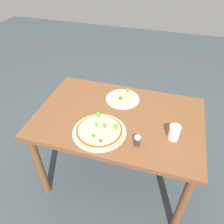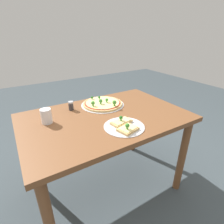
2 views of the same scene
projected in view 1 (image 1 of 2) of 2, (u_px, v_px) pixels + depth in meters
name	position (u px, v px, depth m)	size (l,w,h in m)	color
ground_plane	(117.00, 175.00, 2.09)	(8.00, 8.00, 0.00)	#3D474C
dining_table	(118.00, 126.00, 1.68)	(1.22, 0.80, 0.75)	brown
pizza_tray_whole	(100.00, 130.00, 1.48)	(0.37, 0.37, 0.07)	silver
pizza_tray_slice	(123.00, 98.00, 1.77)	(0.27, 0.27, 0.06)	silver
drinking_cup	(174.00, 132.00, 1.41)	(0.07, 0.07, 0.10)	white
condiment_shaker	(137.00, 141.00, 1.38)	(0.04, 0.04, 0.07)	#333338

